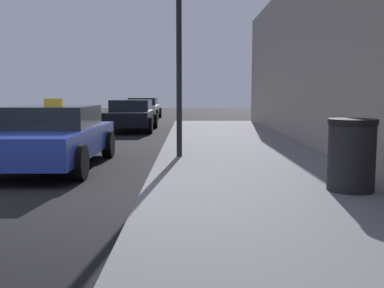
% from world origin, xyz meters
% --- Properties ---
extents(ground_plane, '(80.00, 80.00, 0.00)m').
position_xyz_m(ground_plane, '(0.00, 0.00, 0.00)').
color(ground_plane, black).
extents(sidewalk, '(4.00, 32.00, 0.15)m').
position_xyz_m(sidewalk, '(4.00, 0.00, 0.07)').
color(sidewalk, slate).
rests_on(sidewalk, ground_plane).
extents(trash_bin, '(0.69, 0.69, 1.03)m').
position_xyz_m(trash_bin, '(5.00, 0.06, 0.67)').
color(trash_bin, black).
rests_on(trash_bin, sidewalk).
extents(street_lamp, '(0.36, 0.36, 3.87)m').
position_xyz_m(street_lamp, '(2.48, 3.48, 2.84)').
color(street_lamp, black).
rests_on(street_lamp, sidewalk).
extents(car_blue, '(2.05, 4.35, 1.43)m').
position_xyz_m(car_blue, '(-0.17, 2.98, 0.65)').
color(car_blue, '#233899').
rests_on(car_blue, ground_plane).
extents(car_black, '(2.00, 4.22, 1.27)m').
position_xyz_m(car_black, '(0.29, 11.93, 0.65)').
color(car_black, black).
rests_on(car_black, ground_plane).
extents(car_white, '(2.05, 4.39, 1.27)m').
position_xyz_m(car_white, '(-0.08, 20.29, 0.65)').
color(car_white, white).
rests_on(car_white, ground_plane).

